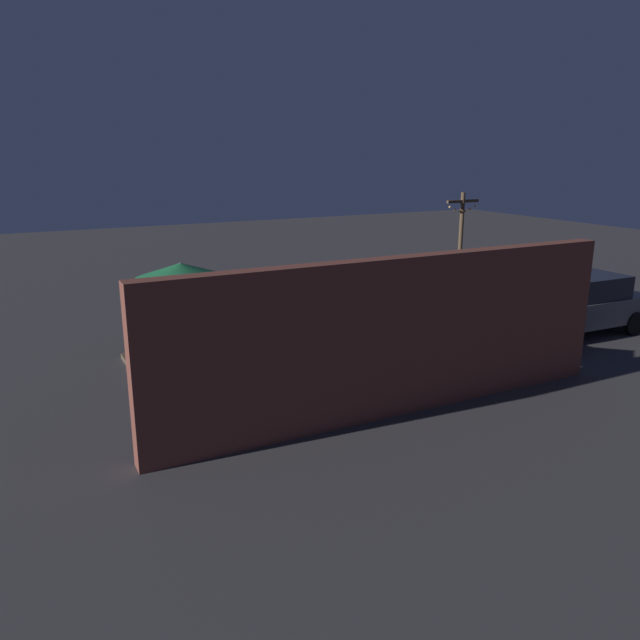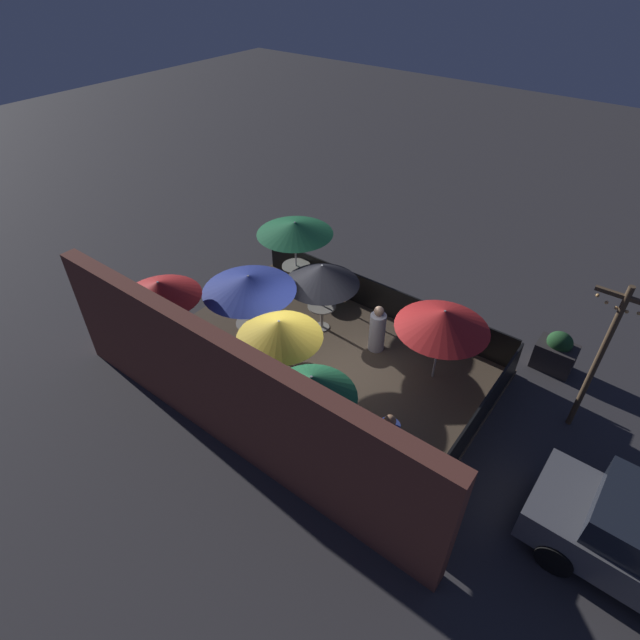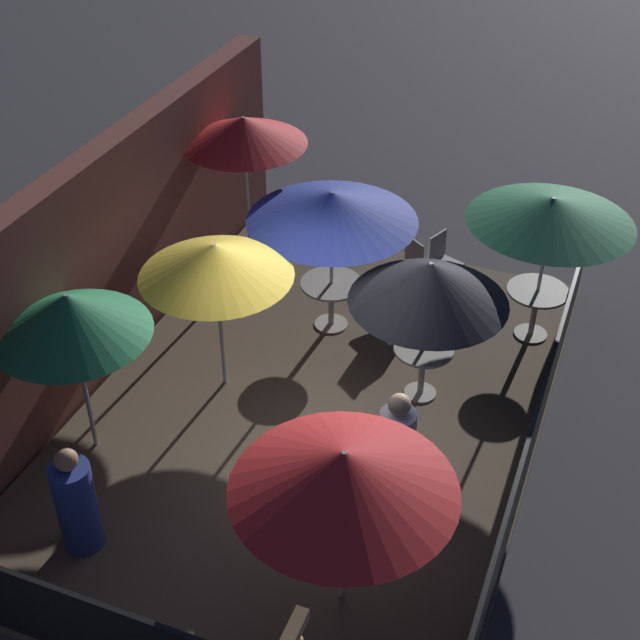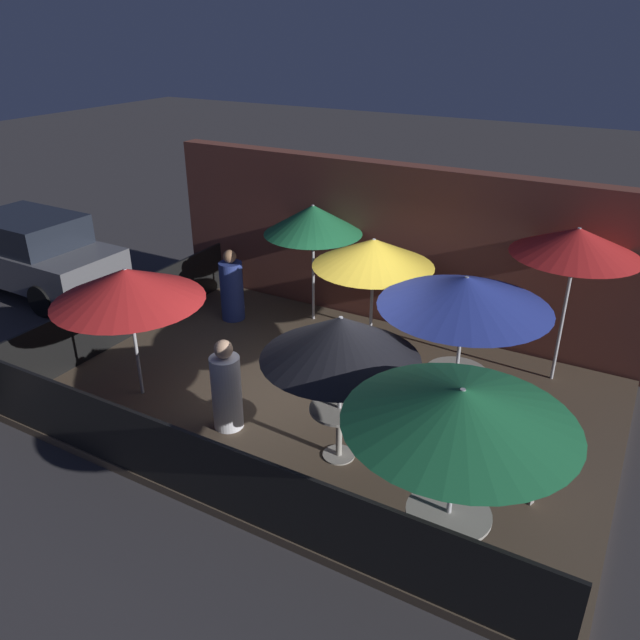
% 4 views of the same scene
% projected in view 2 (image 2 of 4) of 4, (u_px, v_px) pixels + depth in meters
% --- Properties ---
extents(ground_plane, '(60.00, 60.00, 0.00)m').
position_uv_depth(ground_plane, '(319.00, 366.00, 12.64)').
color(ground_plane, '#383538').
extents(patio_deck, '(8.12, 5.53, 0.12)m').
position_uv_depth(patio_deck, '(319.00, 365.00, 12.60)').
color(patio_deck, brown).
rests_on(patio_deck, ground_plane).
extents(building_wall, '(9.72, 0.36, 3.02)m').
position_uv_depth(building_wall, '(227.00, 394.00, 9.84)').
color(building_wall, brown).
rests_on(building_wall, ground_plane).
extents(fence_front, '(7.92, 0.05, 0.95)m').
position_uv_depth(fence_front, '(378.00, 297.00, 13.96)').
color(fence_front, black).
rests_on(fence_front, patio_deck).
extents(fence_side_left, '(0.05, 5.33, 0.95)m').
position_uv_depth(fence_side_left, '(472.00, 427.00, 10.35)').
color(fence_side_left, black).
rests_on(fence_side_left, patio_deck).
extents(patio_umbrella_0, '(2.29, 2.29, 2.13)m').
position_uv_depth(patio_umbrella_0, '(249.00, 283.00, 11.96)').
color(patio_umbrella_0, '#B2B2B7').
rests_on(patio_umbrella_0, patio_deck).
extents(patio_umbrella_1, '(2.18, 2.18, 2.17)m').
position_uv_depth(patio_umbrella_1, '(295.00, 228.00, 13.99)').
color(patio_umbrella_1, '#B2B2B7').
rests_on(patio_umbrella_1, patio_deck).
extents(patio_umbrella_2, '(1.95, 1.95, 2.00)m').
position_uv_depth(patio_umbrella_2, '(322.00, 274.00, 12.61)').
color(patio_umbrella_2, '#B2B2B7').
rests_on(patio_umbrella_2, patio_deck).
extents(patio_umbrella_3, '(1.84, 1.84, 2.47)m').
position_uv_depth(patio_umbrella_3, '(159.00, 289.00, 11.16)').
color(patio_umbrella_3, '#B2B2B7').
rests_on(patio_umbrella_3, patio_deck).
extents(patio_umbrella_4, '(2.15, 2.15, 2.02)m').
position_uv_depth(patio_umbrella_4, '(443.00, 319.00, 11.09)').
color(patio_umbrella_4, '#B2B2B7').
rests_on(patio_umbrella_4, patio_deck).
extents(patio_umbrella_5, '(1.89, 1.89, 2.12)m').
position_uv_depth(patio_umbrella_5, '(279.00, 329.00, 10.64)').
color(patio_umbrella_5, '#B2B2B7').
rests_on(patio_umbrella_5, patio_deck).
extents(patio_umbrella_6, '(1.76, 1.76, 2.20)m').
position_uv_depth(patio_umbrella_6, '(311.00, 386.00, 9.26)').
color(patio_umbrella_6, '#B2B2B7').
rests_on(patio_umbrella_6, patio_deck).
extents(dining_table_0, '(0.87, 0.87, 0.72)m').
position_uv_depth(dining_table_0, '(253.00, 326.00, 12.80)').
color(dining_table_0, '#9E998E').
rests_on(dining_table_0, patio_deck).
extents(dining_table_1, '(0.84, 0.84, 0.76)m').
position_uv_depth(dining_table_1, '(296.00, 270.00, 14.85)').
color(dining_table_1, '#9E998E').
rests_on(dining_table_1, patio_deck).
extents(dining_table_2, '(0.76, 0.76, 0.74)m').
position_uv_depth(dining_table_2, '(322.00, 310.00, 13.32)').
color(dining_table_2, '#9E998E').
rests_on(dining_table_2, patio_deck).
extents(patio_chair_0, '(0.56, 0.56, 0.95)m').
position_uv_depth(patio_chair_0, '(245.00, 299.00, 13.82)').
color(patio_chair_0, gray).
rests_on(patio_chair_0, patio_deck).
extents(patio_chair_1, '(0.52, 0.52, 0.95)m').
position_uv_depth(patio_chair_1, '(247.00, 288.00, 14.25)').
color(patio_chair_1, gray).
rests_on(patio_chair_1, patio_deck).
extents(patron_0, '(0.52, 0.52, 1.36)m').
position_uv_depth(patron_0, '(387.00, 442.00, 9.90)').
color(patron_0, navy).
rests_on(patron_0, patio_deck).
extents(patron_1, '(0.45, 0.45, 1.34)m').
position_uv_depth(patron_1, '(377.00, 330.00, 12.63)').
color(patron_1, silver).
rests_on(patron_1, patio_deck).
extents(planter_box, '(0.94, 0.66, 1.10)m').
position_uv_depth(planter_box, '(556.00, 353.00, 12.32)').
color(planter_box, '#332D2D').
rests_on(planter_box, ground_plane).
extents(light_post, '(1.10, 0.12, 3.71)m').
position_uv_depth(light_post, '(601.00, 354.00, 9.92)').
color(light_post, brown).
rests_on(light_post, ground_plane).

